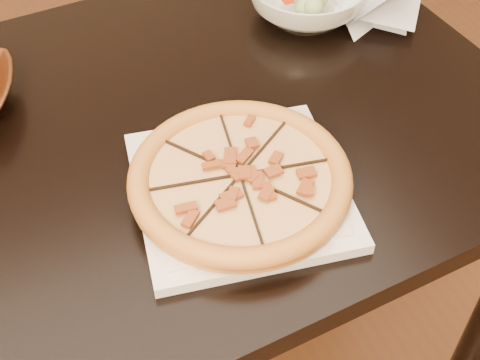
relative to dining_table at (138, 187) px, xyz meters
The scene contains 5 objects.
floor 0.68m from the dining_table, 36.60° to the left, with size 4.00×4.00×0.02m, color #50321A.
dining_table is the anchor object (origin of this frame).
plate 0.24m from the dining_table, 58.06° to the right, with size 0.33×0.33×0.02m.
pizza 0.25m from the dining_table, 58.06° to the right, with size 0.31×0.31×0.03m.
cling_film 0.54m from the dining_table, 12.94° to the left, with size 0.15×0.12×0.05m, color silver, non-canonical shape.
Camera 1 is at (-0.32, -0.90, 1.46)m, focal length 50.00 mm.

